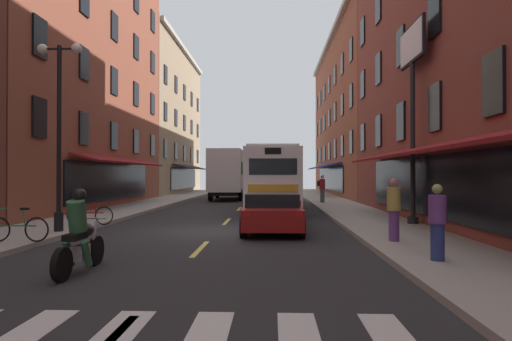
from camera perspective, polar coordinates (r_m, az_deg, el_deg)
ground_plane at (r=14.84m, az=-5.16°, el=-8.24°), size 34.80×80.00×0.10m
lane_centre_dashes at (r=14.58m, az=-5.29°, el=-8.16°), size 0.14×73.90×0.01m
sidewalk_left at (r=16.63m, az=-25.92°, el=-6.94°), size 3.00×80.00×0.14m
sidewalk_right at (r=15.24m, az=17.62°, el=-7.56°), size 3.00×80.00×0.14m
billboard_sign at (r=17.15m, az=20.12°, el=11.83°), size 0.40×2.53×7.32m
transit_bus at (r=24.11m, az=2.06°, el=-1.04°), size 2.77×11.79×3.30m
box_truck at (r=33.33m, az=-3.79°, el=-0.53°), size 2.54×7.38×3.79m
sedan_near at (r=44.28m, az=-2.40°, el=-2.20°), size 2.03×4.76×1.31m
sedan_mid at (r=14.66m, az=2.12°, el=-5.45°), size 2.04×4.59×1.32m
motorcycle_rider at (r=9.17m, az=-22.45°, el=-8.18°), size 0.62×2.07×1.66m
bicycle_near at (r=13.15m, az=-29.17°, el=-6.73°), size 1.71×0.48×0.91m
bicycle_mid at (r=16.47m, az=-21.26°, el=-5.51°), size 1.71×0.48×0.91m
pedestrian_near at (r=28.09m, az=8.80°, el=-2.29°), size 0.52×0.46×1.78m
pedestrian_mid at (r=12.18m, az=17.90°, el=-4.88°), size 0.36×0.36×1.69m
pedestrian_far at (r=9.75m, az=23.02°, el=-6.27°), size 0.36×0.36×1.59m
street_lamp_twin at (r=15.00m, az=-24.76°, el=5.19°), size 1.42×0.32×5.96m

